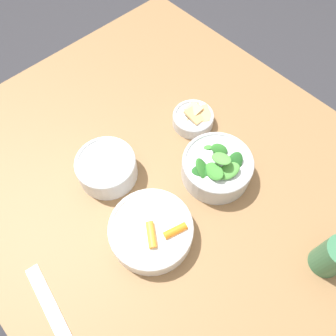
{
  "coord_description": "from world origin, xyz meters",
  "views": [
    {
      "loc": [
        -0.27,
        0.28,
        1.48
      ],
      "look_at": [
        0.03,
        0.0,
        0.76
      ],
      "focal_mm": 35.0,
      "sensor_mm": 36.0,
      "label": 1
    }
  ],
  "objects": [
    {
      "name": "dining_table",
      "position": [
        0.0,
        0.0,
        0.63
      ],
      "size": [
        1.23,
        1.0,
        0.73
      ],
      "color": "olive",
      "rests_on": "ground_plane"
    },
    {
      "name": "bowl_greens",
      "position": [
        -0.05,
        -0.09,
        0.77
      ],
      "size": [
        0.18,
        0.18,
        0.11
      ],
      "color": "silver",
      "rests_on": "dining_table"
    },
    {
      "name": "bowl_cookies",
      "position": [
        0.1,
        -0.16,
        0.75
      ],
      "size": [
        0.11,
        0.11,
        0.05
      ],
      "color": "silver",
      "rests_on": "dining_table"
    },
    {
      "name": "ruler",
      "position": [
        -0.1,
        0.41,
        0.73
      ],
      "size": [
        0.32,
        0.07,
        0.0
      ],
      "color": "silver",
      "rests_on": "dining_table"
    },
    {
      "name": "bowl_carrots",
      "position": [
        -0.06,
        0.14,
        0.76
      ],
      "size": [
        0.19,
        0.19,
        0.06
      ],
      "color": "white",
      "rests_on": "dining_table"
    },
    {
      "name": "cup",
      "position": [
        -0.38,
        -0.1,
        0.78
      ],
      "size": [
        0.07,
        0.07,
        0.1
      ],
      "color": "#336B47",
      "rests_on": "dining_table"
    },
    {
      "name": "bowl_beans_hotdog",
      "position": [
        0.13,
        0.12,
        0.76
      ],
      "size": [
        0.15,
        0.15,
        0.07
      ],
      "color": "silver",
      "rests_on": "dining_table"
    },
    {
      "name": "ground_plane",
      "position": [
        0.0,
        0.0,
        0.0
      ],
      "size": [
        10.0,
        10.0,
        0.0
      ],
      "primitive_type": "plane",
      "color": "#2D2D33"
    }
  ]
}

